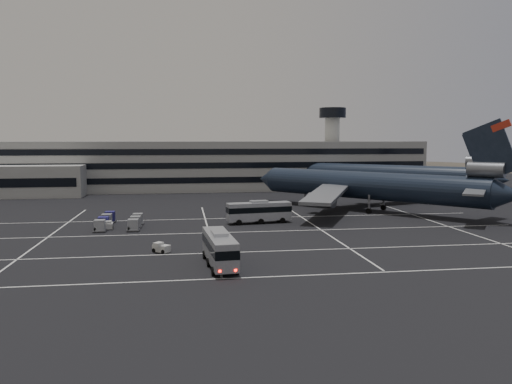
{
  "coord_description": "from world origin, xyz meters",
  "views": [
    {
      "loc": [
        -9.89,
        -72.85,
        14.48
      ],
      "look_at": [
        3.21,
        16.37,
        5.0
      ],
      "focal_mm": 35.0,
      "sensor_mm": 36.0,
      "label": 1
    }
  ],
  "objects_px": {
    "bus_near": "(220,247)",
    "uld_cluster": "(118,222)",
    "trijet_main": "(370,186)",
    "tug_a": "(109,225)",
    "bus_far": "(259,211)"
  },
  "relations": [
    {
      "from": "bus_far",
      "to": "bus_near",
      "type": "bearing_deg",
      "value": 154.7
    },
    {
      "from": "bus_near",
      "to": "uld_cluster",
      "type": "relative_size",
      "value": 0.98
    },
    {
      "from": "trijet_main",
      "to": "bus_far",
      "type": "xyz_separation_m",
      "value": [
        -24.47,
        -11.12,
        -3.08
      ]
    },
    {
      "from": "bus_far",
      "to": "tug_a",
      "type": "height_order",
      "value": "bus_far"
    },
    {
      "from": "bus_near",
      "to": "tug_a",
      "type": "bearing_deg",
      "value": 117.02
    },
    {
      "from": "trijet_main",
      "to": "tug_a",
      "type": "height_order",
      "value": "trijet_main"
    },
    {
      "from": "uld_cluster",
      "to": "tug_a",
      "type": "bearing_deg",
      "value": -125.9
    },
    {
      "from": "bus_far",
      "to": "tug_a",
      "type": "relative_size",
      "value": 4.91
    },
    {
      "from": "trijet_main",
      "to": "tug_a",
      "type": "xyz_separation_m",
      "value": [
        -49.51,
        -13.42,
        -4.62
      ]
    },
    {
      "from": "trijet_main",
      "to": "bus_far",
      "type": "distance_m",
      "value": 27.05
    },
    {
      "from": "bus_near",
      "to": "tug_a",
      "type": "xyz_separation_m",
      "value": [
        -16.09,
        26.36,
        -1.58
      ]
    },
    {
      "from": "trijet_main",
      "to": "tug_a",
      "type": "distance_m",
      "value": 51.5
    },
    {
      "from": "trijet_main",
      "to": "bus_far",
      "type": "bearing_deg",
      "value": 162.95
    },
    {
      "from": "bus_near",
      "to": "bus_far",
      "type": "bearing_deg",
      "value": 68.28
    },
    {
      "from": "bus_near",
      "to": "uld_cluster",
      "type": "height_order",
      "value": "bus_near"
    }
  ]
}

